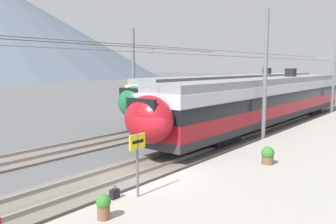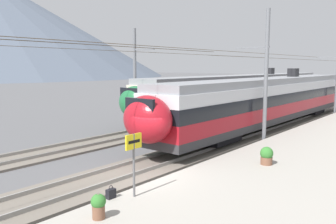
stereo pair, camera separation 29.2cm
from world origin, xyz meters
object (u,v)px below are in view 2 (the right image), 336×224
object	(u,v)px
train_near_platform	(270,99)
catenary_mast_east	(336,74)
train_far_track	(247,90)
catenary_mast_far_side	(136,77)
catenary_mast_mid	(264,75)
handbag_near_sign	(111,193)
potted_plant_platform_edge	(98,205)
platform_sign	(134,151)
potted_plant_by_shelter	(267,155)

from	to	relation	value
train_near_platform	catenary_mast_east	size ratio (longest dim) A/B	0.73
train_far_track	catenary_mast_far_side	world-z (taller)	catenary_mast_far_side
catenary_mast_mid	handbag_near_sign	world-z (taller)	catenary_mast_mid
train_near_platform	catenary_mast_mid	bearing A→B (deg)	-160.57
potted_plant_platform_edge	handbag_near_sign	bearing A→B (deg)	35.99
train_far_track	potted_plant_platform_edge	world-z (taller)	train_far_track
platform_sign	potted_plant_by_shelter	world-z (taller)	platform_sign
train_near_platform	handbag_near_sign	world-z (taller)	train_near_platform
train_far_track	catenary_mast_far_side	bearing A→B (deg)	173.49
train_near_platform	catenary_mast_east	xyz separation A→B (m)	(11.09, -1.79, 1.74)
handbag_near_sign	train_near_platform	bearing A→B (deg)	7.53
catenary_mast_mid	catenary_mast_far_side	size ratio (longest dim) A/B	1.00
catenary_mast_mid	potted_plant_by_shelter	bearing A→B (deg)	-153.66
potted_plant_by_shelter	catenary_mast_east	bearing A→B (deg)	7.40
train_far_track	catenary_mast_east	xyz separation A→B (m)	(3.13, -7.68, 1.74)
potted_plant_platform_edge	catenary_mast_east	bearing A→B (deg)	2.84
train_near_platform	platform_sign	distance (m)	17.58
train_near_platform	potted_plant_by_shelter	xyz separation A→B (m)	(-10.83, -4.64, -1.43)
train_near_platform	catenary_mast_far_side	size ratio (longest dim) A/B	0.73
catenary_mast_mid	catenary_mast_east	world-z (taller)	catenary_mast_mid
catenary_mast_mid	potted_plant_by_shelter	world-z (taller)	catenary_mast_mid
catenary_mast_far_side	platform_sign	bearing A→B (deg)	-135.59
handbag_near_sign	catenary_mast_east	bearing A→B (deg)	1.15
train_near_platform	catenary_mast_far_side	bearing A→B (deg)	131.58
platform_sign	potted_plant_by_shelter	distance (m)	6.85
catenary_mast_far_side	handbag_near_sign	xyz separation A→B (m)	(-11.25, -9.94, -3.40)
train_near_platform	potted_plant_platform_edge	bearing A→B (deg)	-170.28
catenary_mast_east	catenary_mast_far_side	distance (m)	20.11
catenary_mast_east	potted_plant_platform_edge	bearing A→B (deg)	-177.16
catenary_mast_east	potted_plant_by_shelter	xyz separation A→B (m)	(-21.92, -2.85, -3.17)
catenary_mast_far_side	platform_sign	xyz separation A→B (m)	(-10.64, -10.42, -2.00)
catenary_mast_far_side	platform_sign	distance (m)	15.02
catenary_mast_far_side	platform_sign	world-z (taller)	catenary_mast_far_side
platform_sign	potted_plant_platform_edge	bearing A→B (deg)	-166.78
handbag_near_sign	potted_plant_by_shelter	bearing A→B (deg)	-17.63
potted_plant_by_shelter	catenary_mast_mid	bearing A→B (deg)	26.34
catenary_mast_mid	handbag_near_sign	xyz separation A→B (m)	(-12.86, -0.58, -3.69)
train_far_track	catenary_mast_mid	bearing A→B (deg)	-149.50
handbag_near_sign	potted_plant_platform_edge	xyz separation A→B (m)	(-1.26, -0.92, 0.25)
handbag_near_sign	platform_sign	bearing A→B (deg)	-38.03
catenary_mast_far_side	catenary_mast_east	bearing A→B (deg)	-27.73
potted_plant_by_shelter	train_near_platform	bearing A→B (deg)	23.18
potted_plant_by_shelter	train_far_track	bearing A→B (deg)	29.27
catenary_mast_mid	handbag_near_sign	bearing A→B (deg)	-177.44
handbag_near_sign	potted_plant_platform_edge	distance (m)	1.58
train_far_track	platform_sign	xyz separation A→B (m)	(-25.31, -8.74, -0.30)
train_far_track	platform_sign	distance (m)	26.78
catenary_mast_east	catenary_mast_far_side	bearing A→B (deg)	152.27
platform_sign	catenary_mast_east	bearing A→B (deg)	2.14
train_far_track	catenary_mast_east	size ratio (longest dim) A/B	0.88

